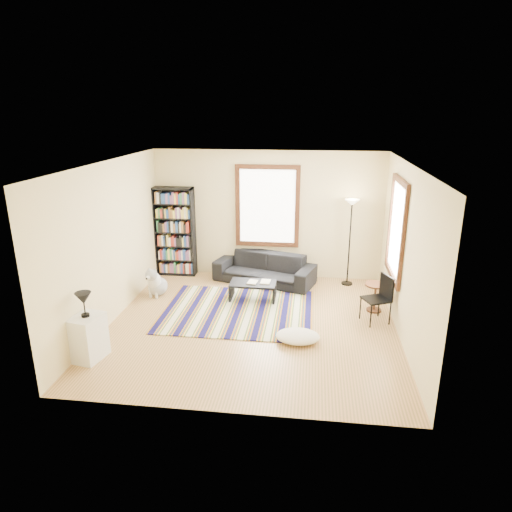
# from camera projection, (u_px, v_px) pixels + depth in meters

# --- Properties ---
(floor) EXTENTS (5.00, 5.00, 0.10)m
(floor) POSITION_uv_depth(u_px,v_px,m) (252.00, 326.00, 8.10)
(floor) COLOR tan
(floor) RESTS_ON ground
(ceiling) EXTENTS (5.00, 5.00, 0.10)m
(ceiling) POSITION_uv_depth(u_px,v_px,m) (252.00, 160.00, 7.20)
(ceiling) COLOR white
(ceiling) RESTS_ON floor
(wall_back) EXTENTS (5.00, 0.10, 2.80)m
(wall_back) POSITION_uv_depth(u_px,v_px,m) (268.00, 215.00, 10.05)
(wall_back) COLOR beige
(wall_back) RESTS_ON floor
(wall_front) EXTENTS (5.00, 0.10, 2.80)m
(wall_front) POSITION_uv_depth(u_px,v_px,m) (223.00, 313.00, 5.24)
(wall_front) COLOR beige
(wall_front) RESTS_ON floor
(wall_left) EXTENTS (0.10, 5.00, 2.80)m
(wall_left) POSITION_uv_depth(u_px,v_px,m) (108.00, 243.00, 7.95)
(wall_left) COLOR beige
(wall_left) RESTS_ON floor
(wall_right) EXTENTS (0.10, 5.00, 2.80)m
(wall_right) POSITION_uv_depth(u_px,v_px,m) (409.00, 254.00, 7.34)
(wall_right) COLOR beige
(wall_right) RESTS_ON floor
(window_back) EXTENTS (1.20, 0.06, 1.60)m
(window_back) POSITION_uv_depth(u_px,v_px,m) (267.00, 206.00, 9.91)
(window_back) COLOR white
(window_back) RESTS_ON wall_back
(window_right) EXTENTS (0.06, 1.20, 1.60)m
(window_right) POSITION_uv_depth(u_px,v_px,m) (397.00, 229.00, 8.04)
(window_right) COLOR white
(window_right) RESTS_ON wall_right
(rug) EXTENTS (2.78, 2.23, 0.02)m
(rug) POSITION_uv_depth(u_px,v_px,m) (238.00, 311.00, 8.56)
(rug) COLOR #100D43
(rug) RESTS_ON floor
(sofa) EXTENTS (2.31, 1.43, 0.63)m
(sofa) POSITION_uv_depth(u_px,v_px,m) (264.00, 268.00, 9.92)
(sofa) COLOR black
(sofa) RESTS_ON floor
(bookshelf) EXTENTS (0.90, 0.30, 2.00)m
(bookshelf) POSITION_uv_depth(u_px,v_px,m) (175.00, 232.00, 10.21)
(bookshelf) COLOR black
(bookshelf) RESTS_ON floor
(coffee_table) EXTENTS (1.00, 0.73, 0.36)m
(coffee_table) POSITION_uv_depth(u_px,v_px,m) (253.00, 291.00, 9.05)
(coffee_table) COLOR black
(coffee_table) RESTS_ON floor
(book_a) EXTENTS (0.21, 0.27, 0.02)m
(book_a) POSITION_uv_depth(u_px,v_px,m) (248.00, 282.00, 9.00)
(book_a) COLOR beige
(book_a) RESTS_ON coffee_table
(book_b) EXTENTS (0.20, 0.26, 0.02)m
(book_b) POSITION_uv_depth(u_px,v_px,m) (261.00, 281.00, 9.02)
(book_b) COLOR beige
(book_b) RESTS_ON coffee_table
(floor_cushion) EXTENTS (0.86, 0.75, 0.18)m
(floor_cushion) POSITION_uv_depth(u_px,v_px,m) (298.00, 336.00, 7.44)
(floor_cushion) COLOR silver
(floor_cushion) RESTS_ON floor
(floor_lamp) EXTENTS (0.40, 0.40, 1.86)m
(floor_lamp) POSITION_uv_depth(u_px,v_px,m) (349.00, 243.00, 9.61)
(floor_lamp) COLOR black
(floor_lamp) RESTS_ON floor
(side_table) EXTENTS (0.42, 0.42, 0.54)m
(side_table) POSITION_uv_depth(u_px,v_px,m) (375.00, 297.00, 8.51)
(side_table) COLOR #3F250F
(side_table) RESTS_ON floor
(folding_chair) EXTENTS (0.55, 0.54, 0.86)m
(folding_chair) POSITION_uv_depth(u_px,v_px,m) (376.00, 299.00, 8.02)
(folding_chair) COLOR black
(folding_chair) RESTS_ON floor
(white_cabinet) EXTENTS (0.47, 0.56, 0.70)m
(white_cabinet) POSITION_uv_depth(u_px,v_px,m) (88.00, 337.00, 6.86)
(white_cabinet) COLOR white
(white_cabinet) RESTS_ON floor
(table_lamp) EXTENTS (0.25, 0.25, 0.38)m
(table_lamp) POSITION_uv_depth(u_px,v_px,m) (84.00, 305.00, 6.69)
(table_lamp) COLOR black
(table_lamp) RESTS_ON white_cabinet
(dog) EXTENTS (0.56, 0.69, 0.61)m
(dog) POSITION_uv_depth(u_px,v_px,m) (157.00, 281.00, 9.24)
(dog) COLOR silver
(dog) RESTS_ON floor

